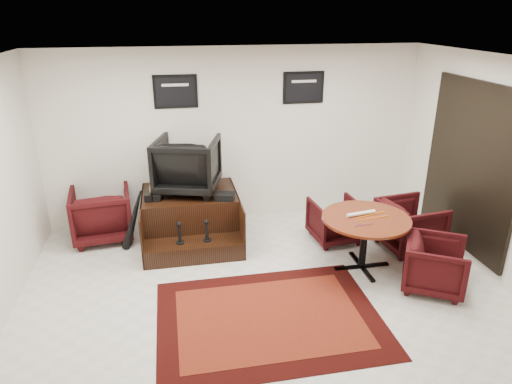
% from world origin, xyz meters
% --- Properties ---
extents(ground, '(6.00, 6.00, 0.00)m').
position_xyz_m(ground, '(0.00, 0.00, 0.00)').
color(ground, silver).
rests_on(ground, ground).
extents(room_shell, '(6.02, 5.02, 2.81)m').
position_xyz_m(room_shell, '(0.41, 0.12, 1.79)').
color(room_shell, silver).
rests_on(room_shell, ground).
extents(area_rug, '(2.54, 1.90, 0.01)m').
position_xyz_m(area_rug, '(-0.05, -0.34, 0.01)').
color(area_rug, black).
rests_on(area_rug, ground).
extents(shine_podium, '(1.42, 1.46, 0.73)m').
position_xyz_m(shine_podium, '(-0.80, 1.83, 0.34)').
color(shine_podium, black).
rests_on(shine_podium, ground).
extents(shine_chair, '(1.09, 1.05, 0.92)m').
position_xyz_m(shine_chair, '(-0.80, 1.98, 1.19)').
color(shine_chair, black).
rests_on(shine_chair, shine_podium).
extents(shoes_pair, '(0.25, 0.31, 0.11)m').
position_xyz_m(shoes_pair, '(-1.33, 1.77, 0.79)').
color(shoes_pair, black).
rests_on(shoes_pair, shine_podium).
extents(polish_kit, '(0.32, 0.26, 0.10)m').
position_xyz_m(polish_kit, '(-0.31, 1.54, 0.78)').
color(polish_kit, black).
rests_on(polish_kit, shine_podium).
extents(umbrella_black, '(0.33, 0.12, 0.88)m').
position_xyz_m(umbrella_black, '(-1.65, 1.66, 0.44)').
color(umbrella_black, black).
rests_on(umbrella_black, ground).
extents(umbrella_hooked, '(0.34, 0.13, 0.91)m').
position_xyz_m(umbrella_hooked, '(-1.64, 1.76, 0.45)').
color(umbrella_hooked, black).
rests_on(umbrella_hooked, ground).
extents(armchair_side, '(0.94, 0.89, 0.88)m').
position_xyz_m(armchair_side, '(-2.13, 2.10, 0.44)').
color(armchair_side, black).
rests_on(armchair_side, ground).
extents(meeting_table, '(1.16, 1.16, 0.76)m').
position_xyz_m(meeting_table, '(1.43, 0.51, 0.67)').
color(meeting_table, '#4B180A').
rests_on(meeting_table, ground).
extents(table_chair_back, '(0.74, 0.71, 0.71)m').
position_xyz_m(table_chair_back, '(1.34, 1.37, 0.35)').
color(table_chair_back, black).
rests_on(table_chair_back, ground).
extents(table_chair_window, '(0.82, 0.87, 0.81)m').
position_xyz_m(table_chair_window, '(2.33, 0.92, 0.40)').
color(table_chair_window, black).
rests_on(table_chair_window, ground).
extents(table_chair_corner, '(0.94, 0.95, 0.74)m').
position_xyz_m(table_chair_corner, '(2.11, -0.12, 0.37)').
color(table_chair_corner, black).
rests_on(table_chair_corner, ground).
extents(paper_roll, '(0.42, 0.12, 0.05)m').
position_xyz_m(paper_roll, '(1.39, 0.59, 0.78)').
color(paper_roll, silver).
rests_on(paper_roll, meeting_table).
extents(table_clutter, '(0.57, 0.36, 0.01)m').
position_xyz_m(table_clutter, '(1.48, 0.48, 0.76)').
color(table_clutter, orange).
rests_on(table_clutter, meeting_table).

